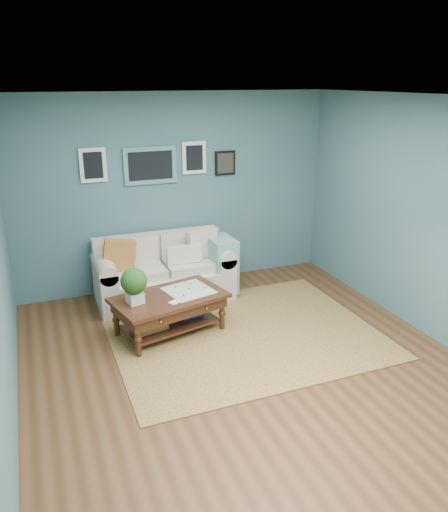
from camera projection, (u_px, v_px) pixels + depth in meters
room_shell at (247, 242)px, 4.82m from camera, size 5.00×5.02×2.70m
area_rug at (244, 334)px, 5.89m from camera, size 3.03×2.43×0.01m
loveseat at (169, 271)px, 6.78m from camera, size 1.85×0.84×0.95m
coffee_table at (164, 304)px, 5.77m from camera, size 1.41×1.01×0.89m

